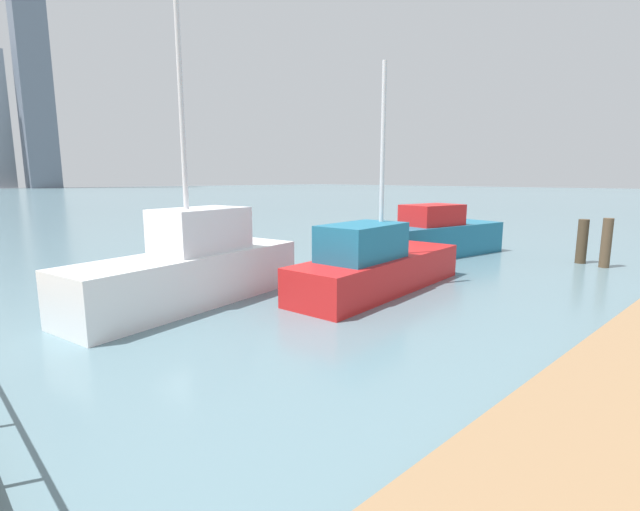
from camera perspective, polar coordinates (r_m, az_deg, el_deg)
ground_plane at (r=12.46m, az=-26.80°, el=-5.39°), size 300.00×300.00×0.00m
floating_dock at (r=7.76m, az=33.96°, el=-14.26°), size 14.51×2.00×0.18m
dock_piling_1 at (r=18.69m, az=30.19°, el=1.55°), size 0.35×0.35×1.58m
dock_piling_2 at (r=18.20m, az=32.43°, el=1.34°), size 0.32×0.32×1.69m
moored_boat_0 at (r=18.38m, az=14.61°, el=2.43°), size 6.03×2.63×2.02m
moored_boat_1 at (r=12.27m, az=7.11°, el=-1.22°), size 6.35×2.49×5.98m
moored_boat_2 at (r=11.46m, az=-15.85°, el=-1.50°), size 6.35×3.00×7.44m
skyline_tower_4 at (r=166.96m, az=-32.84°, el=21.91°), size 9.11×13.34×84.61m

